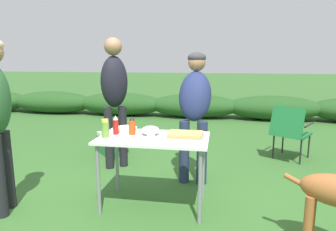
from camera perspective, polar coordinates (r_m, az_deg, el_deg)
ground_plane at (r=3.28m, az=-2.66°, el=-16.68°), size 60.00×60.00×0.00m
shrub_hedge at (r=7.85m, az=4.97°, el=1.86°), size 14.40×0.90×0.61m
folding_table at (r=3.03m, az=-2.76°, el=-5.50°), size 1.10×0.64×0.74m
food_tray at (r=2.97m, az=3.30°, el=-3.82°), size 0.38×0.28×0.06m
plate_stack at (r=3.25m, az=-7.92°, el=-2.62°), size 0.23×0.23×0.05m
mixing_bowl at (r=3.09m, az=-3.36°, el=-2.85°), size 0.19×0.19×0.09m
paper_cup_stack at (r=2.89m, az=-3.31°, el=-3.67°), size 0.08×0.08×0.10m
relish_jar at (r=3.04m, az=-11.87°, el=-2.43°), size 0.08×0.08×0.18m
hot_sauce_bottle at (r=3.11m, az=-6.84°, el=-1.98°), size 0.07×0.07×0.19m
ketchup_bottle at (r=3.14m, az=-9.93°, el=-1.87°), size 0.06×0.06×0.20m
standing_person_in_olive_jacket at (r=3.66m, az=5.14°, el=2.37°), size 0.41×0.51×1.59m
standing_person_in_dark_puffer at (r=4.13m, az=-10.16°, el=4.72°), size 0.45×0.43×1.79m
camp_chair_green_behind_table at (r=4.82m, az=22.24°, el=-2.56°), size 0.70×0.74×0.83m
cooler_box at (r=4.92m, az=-10.67°, el=-5.26°), size 0.56×0.57×0.34m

